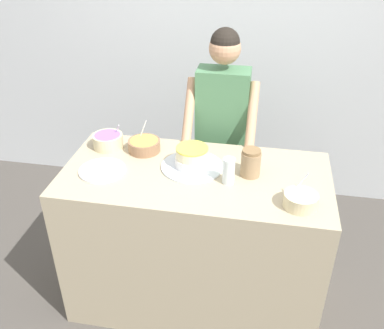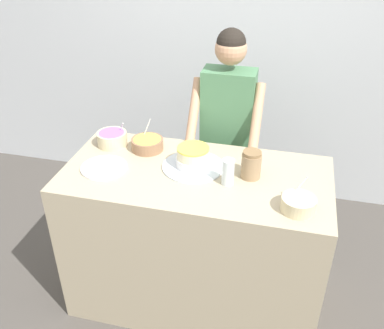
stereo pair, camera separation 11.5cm
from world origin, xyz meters
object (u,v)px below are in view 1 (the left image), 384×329
object	(u,v)px
person_baker	(222,123)
drinking_glass	(229,171)
frosting_bowl_yellow	(144,145)
ceramic_plate	(102,170)
cake	(192,159)
stoneware_jar	(251,163)
frosting_bowl_purple	(108,140)
frosting_bowl_white	(301,200)

from	to	relation	value
person_baker	drinking_glass	distance (m)	0.63
frosting_bowl_yellow	ceramic_plate	bearing A→B (deg)	-121.96
drinking_glass	person_baker	bearing A→B (deg)	100.13
cake	stoneware_jar	bearing A→B (deg)	-3.74
frosting_bowl_purple	drinking_glass	xyz separation A→B (m)	(0.75, -0.25, 0.03)
frosting_bowl_white	drinking_glass	bearing A→B (deg)	158.73
frosting_bowl_purple	person_baker	bearing A→B (deg)	30.04
frosting_bowl_white	ceramic_plate	xyz separation A→B (m)	(-1.06, 0.13, -0.03)
frosting_bowl_yellow	stoneware_jar	xyz separation A→B (m)	(0.63, -0.15, 0.04)
cake	frosting_bowl_purple	bearing A→B (deg)	165.87
person_baker	frosting_bowl_purple	size ratio (longest dim) A/B	8.91
drinking_glass	stoneware_jar	size ratio (longest dim) A/B	0.93
frosting_bowl_purple	drinking_glass	size ratio (longest dim) A/B	1.24
frosting_bowl_yellow	frosting_bowl_white	distance (m)	0.97
person_baker	ceramic_plate	xyz separation A→B (m)	(-0.58, -0.64, -0.03)
frosting_bowl_purple	ceramic_plate	bearing A→B (deg)	-77.18
frosting_bowl_purple	stoneware_jar	distance (m)	0.87
cake	drinking_glass	bearing A→B (deg)	-28.65
person_baker	cake	bearing A→B (deg)	-101.52
person_baker	ceramic_plate	size ratio (longest dim) A/B	6.22
cake	frosting_bowl_yellow	xyz separation A→B (m)	(-0.31, 0.13, -0.01)
frosting_bowl_white	drinking_glass	distance (m)	0.39
frosting_bowl_yellow	frosting_bowl_purple	size ratio (longest dim) A/B	1.06
frosting_bowl_white	frosting_bowl_purple	xyz separation A→B (m)	(-1.12, 0.39, 0.01)
frosting_bowl_white	drinking_glass	xyz separation A→B (m)	(-0.36, 0.14, 0.03)
person_baker	cake	xyz separation A→B (m)	(-0.10, -0.51, 0.01)
frosting_bowl_yellow	ceramic_plate	size ratio (longest dim) A/B	0.74
cake	frosting_bowl_white	bearing A→B (deg)	-24.11
stoneware_jar	frosting_bowl_purple	bearing A→B (deg)	169.69
stoneware_jar	cake	bearing A→B (deg)	176.26
ceramic_plate	cake	bearing A→B (deg)	15.43
frosting_bowl_purple	ceramic_plate	xyz separation A→B (m)	(0.06, -0.27, -0.04)
frosting_bowl_white	cake	bearing A→B (deg)	155.89
stoneware_jar	frosting_bowl_white	bearing A→B (deg)	-42.76
cake	drinking_glass	world-z (taller)	drinking_glass
frosting_bowl_white	stoneware_jar	bearing A→B (deg)	137.24
person_baker	frosting_bowl_purple	xyz separation A→B (m)	(-0.64, -0.37, 0.01)
stoneware_jar	frosting_bowl_yellow	bearing A→B (deg)	166.42
person_baker	ceramic_plate	distance (m)	0.86
drinking_glass	ceramic_plate	bearing A→B (deg)	-178.81
ceramic_plate	frosting_bowl_purple	bearing A→B (deg)	102.82
person_baker	frosting_bowl_yellow	world-z (taller)	person_baker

